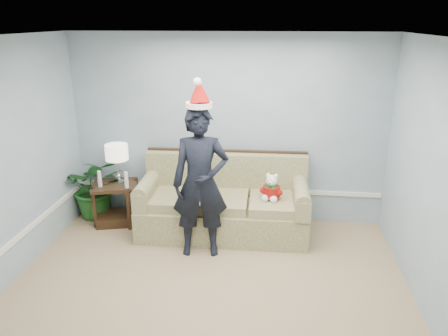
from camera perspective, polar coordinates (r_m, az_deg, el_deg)
room_shell at (r=3.91m, az=-3.76°, el=-3.85°), size 4.54×5.04×2.74m
wainscot_trim at (r=5.61m, az=-13.33°, el=-7.03°), size 4.49×4.99×0.06m
sofa at (r=6.13m, az=-0.06°, el=-4.90°), size 2.32×1.04×1.08m
side_table at (r=6.61m, az=-13.82°, el=-5.02°), size 0.74×0.67×0.61m
table_lamp at (r=6.36m, az=-13.84°, el=1.80°), size 0.32×0.32×0.57m
candle_pair at (r=6.32m, az=-14.30°, el=-1.52°), size 0.45×0.06×0.23m
houseplant at (r=6.81m, az=-16.35°, el=-2.33°), size 0.99×0.90×0.95m
man at (r=5.36m, az=-3.10°, el=-1.99°), size 0.75×0.55×1.90m
santa_hat at (r=5.09m, az=-3.28°, el=9.64°), size 0.38×0.42×0.36m
teddy_bear at (r=5.84m, az=6.22°, el=-2.89°), size 0.28×0.29×0.37m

